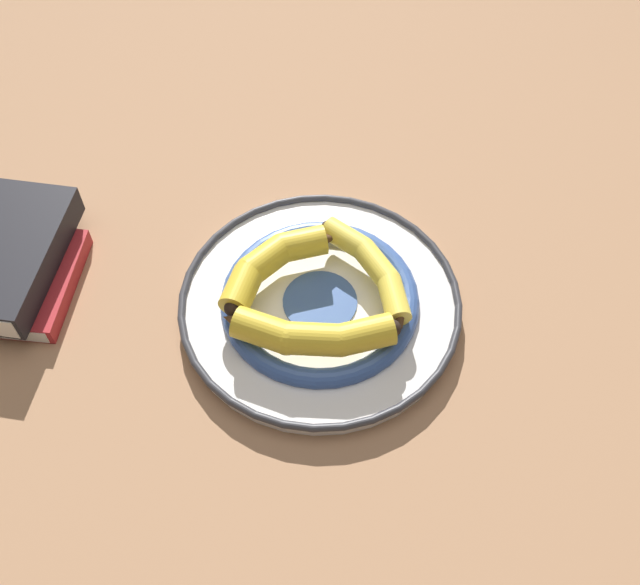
% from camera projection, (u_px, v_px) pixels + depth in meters
% --- Properties ---
extents(ground_plane, '(2.80, 2.80, 0.00)m').
position_uv_depth(ground_plane, '(314.00, 334.00, 0.91)').
color(ground_plane, '#A87A56').
extents(decorative_bowl, '(0.35, 0.35, 0.03)m').
position_uv_depth(decorative_bowl, '(320.00, 303.00, 0.92)').
color(decorative_bowl, white).
rests_on(decorative_bowl, ground_plane).
extents(banana_a, '(0.18, 0.13, 0.04)m').
position_uv_depth(banana_a, '(310.00, 335.00, 0.85)').
color(banana_a, gold).
rests_on(banana_a, decorative_bowl).
extents(banana_b, '(0.17, 0.10, 0.03)m').
position_uv_depth(banana_b, '(373.00, 268.00, 0.91)').
color(banana_b, yellow).
rests_on(banana_b, decorative_bowl).
extents(banana_c, '(0.08, 0.18, 0.04)m').
position_uv_depth(banana_c, '(272.00, 262.00, 0.91)').
color(banana_c, gold).
rests_on(banana_c, decorative_bowl).
extents(book_stack, '(0.22, 0.24, 0.07)m').
position_uv_depth(book_stack, '(5.00, 264.00, 0.93)').
color(book_stack, '#AD2328').
rests_on(book_stack, ground_plane).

